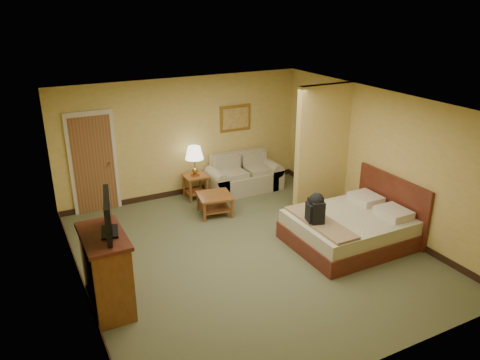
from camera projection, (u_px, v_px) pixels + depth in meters
floor at (249, 253)px, 8.11m from camera, size 6.00×6.00×0.00m
ceiling at (250, 104)px, 7.16m from camera, size 6.00×6.00×0.00m
back_wall at (184, 138)px, 10.12m from camera, size 5.50×0.02×2.60m
left_wall at (75, 217)px, 6.46m from camera, size 0.02×6.00×2.60m
right_wall at (378, 158)px, 8.81m from camera, size 0.02×6.00×2.60m
partition at (322, 150)px, 9.32m from camera, size 1.20×0.15×2.60m
door at (93, 163)px, 9.36m from camera, size 0.94×0.16×2.10m
baseboard at (186, 191)px, 10.56m from camera, size 5.50×0.02×0.12m
loveseat at (244, 179)px, 10.67m from camera, size 1.68×0.78×0.85m
side_table at (195, 183)px, 10.21m from camera, size 0.48×0.48×0.53m
table_lamp at (194, 154)px, 9.97m from camera, size 0.39×0.39×0.65m
coffee_table at (215, 200)px, 9.45m from camera, size 0.76×0.76×0.42m
wall_picture at (235, 118)px, 10.52m from camera, size 0.76×0.04×0.59m
dresser at (107, 271)px, 6.48m from camera, size 0.57×1.09×1.16m
tv at (108, 216)px, 6.23m from camera, size 0.29×0.88×0.54m
bed at (352, 227)px, 8.34m from camera, size 2.04×1.73×1.12m
backpack at (316, 208)px, 7.83m from camera, size 0.29×0.37×0.56m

